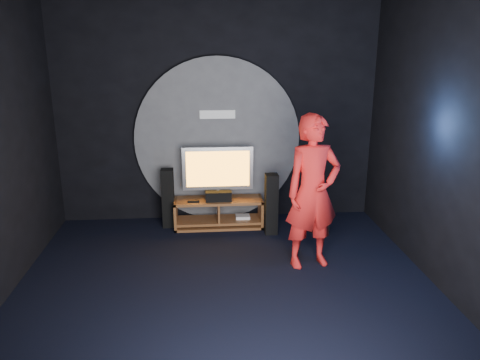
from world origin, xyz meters
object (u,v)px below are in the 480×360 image
tower_speaker_left (168,198)px  player (313,192)px  subwoofer (318,220)px  tower_speaker_right (271,204)px  media_console (219,215)px  tv (218,170)px

tower_speaker_left → player: size_ratio=0.47×
subwoofer → player: bearing=-109.0°
subwoofer → player: 1.46m
tower_speaker_left → tower_speaker_right: bearing=-14.7°
media_console → tower_speaker_right: (0.77, -0.33, 0.27)m
media_console → subwoofer: 1.55m
tower_speaker_left → player: player is taller
media_console → player: player is taller
media_console → player: (1.13, -1.40, 0.79)m
tower_speaker_left → tower_speaker_right: size_ratio=1.00×
tower_speaker_right → player: (0.36, -1.07, 0.52)m
media_console → subwoofer: bearing=-9.8°
media_console → tower_speaker_left: size_ratio=1.48×
tower_speaker_left → subwoofer: tower_speaker_left is taller
tower_speaker_right → subwoofer: tower_speaker_right is taller
media_console → tower_speaker_left: tower_speaker_left is taller
player → tower_speaker_right: bearing=96.2°
tv → subwoofer: (1.53, -0.33, -0.74)m
media_console → tv: bearing=96.1°
tower_speaker_right → subwoofer: 0.81m
media_console → player: size_ratio=0.70×
subwoofer → tower_speaker_right: bearing=-174.6°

